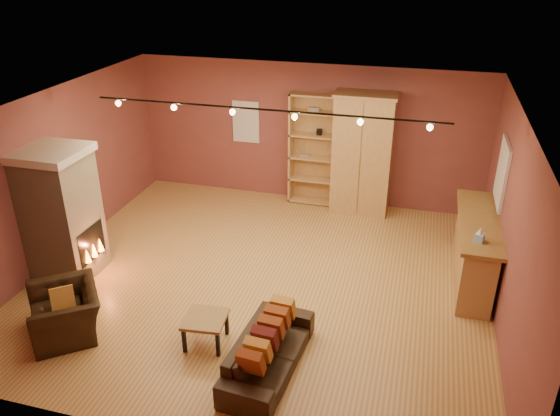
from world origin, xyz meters
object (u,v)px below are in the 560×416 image
(bookcase, at_px, (313,148))
(armoire, at_px, (362,154))
(coffee_table, at_px, (205,321))
(loveseat, at_px, (268,345))
(armchair, at_px, (64,305))
(fireplace, at_px, (62,214))
(bar_counter, at_px, (474,250))

(bookcase, bearing_deg, armoire, -10.31)
(armoire, height_order, coffee_table, armoire)
(armoire, distance_m, coffee_table, 4.90)
(loveseat, distance_m, coffee_table, 0.98)
(loveseat, relative_size, armchair, 1.48)
(bookcase, height_order, loveseat, bookcase)
(armoire, bearing_deg, armchair, -124.10)
(fireplace, xyz_separation_m, loveseat, (3.72, -1.32, -0.69))
(fireplace, bearing_deg, bar_counter, 13.21)
(bar_counter, xyz_separation_m, loveseat, (-2.52, -2.79, -0.18))
(bookcase, bearing_deg, loveseat, -83.90)
(armoire, relative_size, loveseat, 1.33)
(bookcase, relative_size, coffee_table, 3.82)
(fireplace, bearing_deg, coffee_table, -21.00)
(fireplace, xyz_separation_m, armchair, (0.86, -1.36, -0.62))
(loveseat, relative_size, coffee_table, 3.01)
(bookcase, bearing_deg, armchair, -114.49)
(bookcase, relative_size, bar_counter, 1.01)
(bar_counter, distance_m, loveseat, 3.76)
(loveseat, bearing_deg, armoire, -0.85)
(loveseat, bearing_deg, armchair, 95.31)
(bookcase, xyz_separation_m, loveseat, (0.54, -5.05, -0.79))
(loveseat, bearing_deg, coffee_table, 79.40)
(bar_counter, height_order, coffee_table, bar_counter)
(armchair, bearing_deg, bookcase, 116.71)
(bookcase, bearing_deg, coffee_table, -94.82)
(bar_counter, xyz_separation_m, coffee_table, (-3.46, -2.53, -0.19))
(fireplace, bearing_deg, armoire, 40.29)
(armchair, bearing_deg, loveseat, 51.93)
(fireplace, distance_m, armchair, 1.72)
(armchair, height_order, coffee_table, armchair)
(armoire, bearing_deg, fireplace, -139.71)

